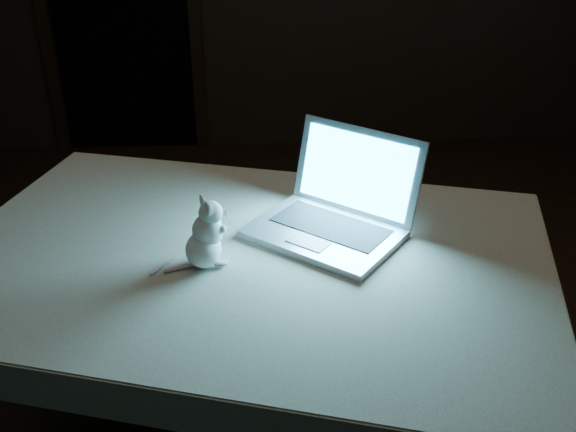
{
  "coord_description": "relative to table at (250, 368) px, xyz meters",
  "views": [
    {
      "loc": [
        -0.25,
        -1.9,
        1.75
      ],
      "look_at": [
        -0.16,
        -0.31,
        0.9
      ],
      "focal_mm": 40.0,
      "sensor_mm": 36.0,
      "label": 1
    }
  ],
  "objects": [
    {
      "name": "floor",
      "position": [
        0.28,
        0.38,
        -0.41
      ],
      "size": [
        5.0,
        5.0,
        0.0
      ],
      "primitive_type": "plane",
      "color": "black",
      "rests_on": "ground"
    },
    {
      "name": "table",
      "position": [
        0.0,
        0.0,
        0.0
      ],
      "size": [
        1.75,
        1.37,
        0.82
      ],
      "primitive_type": null,
      "rotation": [
        0.0,
        0.0,
        -0.28
      ],
      "color": "black",
      "rests_on": "floor"
    },
    {
      "name": "tablecloth",
      "position": [
        -0.04,
        -0.02,
        0.37
      ],
      "size": [
        1.97,
        1.74,
        0.11
      ],
      "primitive_type": null,
      "rotation": [
        0.0,
        0.0,
        -0.49
      ],
      "color": "beige",
      "rests_on": "table"
    },
    {
      "name": "laptop",
      "position": [
        0.22,
        0.07,
        0.56
      ],
      "size": [
        0.54,
        0.53,
        0.28
      ],
      "primitive_type": null,
      "rotation": [
        0.0,
        0.0,
        -0.68
      ],
      "color": "silver",
      "rests_on": "tablecloth"
    },
    {
      "name": "plush_mouse",
      "position": [
        -0.11,
        -0.06,
        0.52
      ],
      "size": [
        0.2,
        0.2,
        0.19
      ],
      "primitive_type": null,
      "rotation": [
        0.0,
        0.0,
        -0.68
      ],
      "color": "white",
      "rests_on": "tablecloth"
    }
  ]
}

